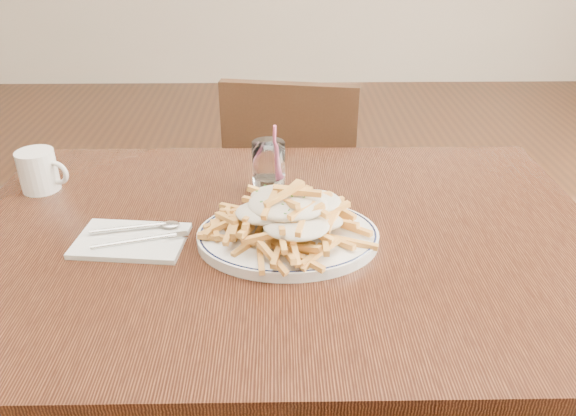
{
  "coord_description": "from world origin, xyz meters",
  "views": [
    {
      "loc": [
        -0.0,
        -0.89,
        1.3
      ],
      "look_at": [
        0.01,
        -0.03,
        0.82
      ],
      "focal_mm": 35.0,
      "sensor_mm": 36.0,
      "label": 1
    }
  ],
  "objects_px": {
    "chair_far": "(293,186)",
    "fries_plate": "(288,237)",
    "loaded_fries": "(288,211)",
    "water_glass": "(269,170)",
    "table": "(282,267)",
    "coffee_mug": "(39,171)"
  },
  "relations": [
    {
      "from": "loaded_fries",
      "to": "coffee_mug",
      "type": "height_order",
      "value": "loaded_fries"
    },
    {
      "from": "water_glass",
      "to": "fries_plate",
      "type": "bearing_deg",
      "value": -79.7
    },
    {
      "from": "chair_far",
      "to": "coffee_mug",
      "type": "height_order",
      "value": "chair_far"
    },
    {
      "from": "table",
      "to": "fries_plate",
      "type": "bearing_deg",
      "value": -71.02
    },
    {
      "from": "chair_far",
      "to": "fries_plate",
      "type": "height_order",
      "value": "chair_far"
    },
    {
      "from": "table",
      "to": "water_glass",
      "type": "bearing_deg",
      "value": 98.52
    },
    {
      "from": "chair_far",
      "to": "fries_plate",
      "type": "distance_m",
      "value": 0.8
    },
    {
      "from": "loaded_fries",
      "to": "water_glass",
      "type": "distance_m",
      "value": 0.2
    },
    {
      "from": "table",
      "to": "fries_plate",
      "type": "relative_size",
      "value": 3.04
    },
    {
      "from": "loaded_fries",
      "to": "coffee_mug",
      "type": "relative_size",
      "value": 2.89
    },
    {
      "from": "loaded_fries",
      "to": "coffee_mug",
      "type": "bearing_deg",
      "value": 157.26
    },
    {
      "from": "loaded_fries",
      "to": "water_glass",
      "type": "bearing_deg",
      "value": 100.3
    },
    {
      "from": "table",
      "to": "water_glass",
      "type": "relative_size",
      "value": 8.01
    },
    {
      "from": "table",
      "to": "water_glass",
      "type": "distance_m",
      "value": 0.21
    },
    {
      "from": "water_glass",
      "to": "loaded_fries",
      "type": "bearing_deg",
      "value": -79.7
    },
    {
      "from": "coffee_mug",
      "to": "loaded_fries",
      "type": "bearing_deg",
      "value": -22.74
    },
    {
      "from": "chair_far",
      "to": "water_glass",
      "type": "relative_size",
      "value": 5.65
    },
    {
      "from": "fries_plate",
      "to": "loaded_fries",
      "type": "distance_m",
      "value": 0.05
    },
    {
      "from": "fries_plate",
      "to": "water_glass",
      "type": "height_order",
      "value": "water_glass"
    },
    {
      "from": "table",
      "to": "coffee_mug",
      "type": "height_order",
      "value": "coffee_mug"
    },
    {
      "from": "loaded_fries",
      "to": "water_glass",
      "type": "relative_size",
      "value": 2.1
    },
    {
      "from": "loaded_fries",
      "to": "coffee_mug",
      "type": "distance_m",
      "value": 0.56
    }
  ]
}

